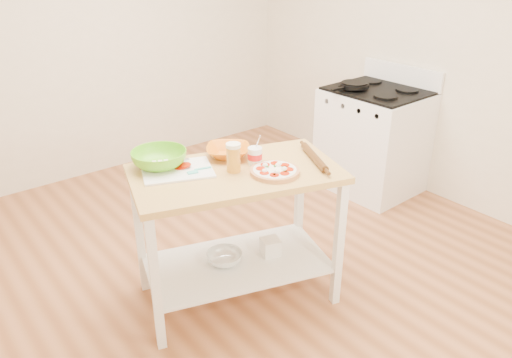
{
  "coord_description": "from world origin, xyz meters",
  "views": [
    {
      "loc": [
        -1.84,
        -2.36,
        2.11
      ],
      "look_at": [
        -0.09,
        -0.16,
        0.77
      ],
      "focal_mm": 35.0,
      "sensor_mm": 36.0,
      "label": 1
    }
  ],
  "objects_px": {
    "prep_island": "(236,208)",
    "knife": "(163,165)",
    "cutting_board": "(177,170)",
    "gas_stove": "(373,140)",
    "shelf_bin": "(270,247)",
    "shelf_glass_bowl": "(225,258)",
    "orange_bowl": "(228,151)",
    "rolling_pin": "(314,157)",
    "green_bowl": "(159,159)",
    "spatula": "(198,170)",
    "yogurt_tub": "(255,156)",
    "skillet": "(354,85)",
    "pizza": "(275,171)",
    "beer_pint": "(233,157)"
  },
  "relations": [
    {
      "from": "skillet",
      "to": "shelf_bin",
      "type": "relative_size",
      "value": 3.58
    },
    {
      "from": "prep_island",
      "to": "skillet",
      "type": "bearing_deg",
      "value": 20.58
    },
    {
      "from": "orange_bowl",
      "to": "green_bowl",
      "type": "bearing_deg",
      "value": 163.66
    },
    {
      "from": "yogurt_tub",
      "to": "shelf_glass_bowl",
      "type": "relative_size",
      "value": 0.82
    },
    {
      "from": "spatula",
      "to": "beer_pint",
      "type": "height_order",
      "value": "beer_pint"
    },
    {
      "from": "knife",
      "to": "gas_stove",
      "type": "bearing_deg",
      "value": 10.74
    },
    {
      "from": "cutting_board",
      "to": "yogurt_tub",
      "type": "relative_size",
      "value": 2.59
    },
    {
      "from": "gas_stove",
      "to": "skillet",
      "type": "distance_m",
      "value": 0.55
    },
    {
      "from": "green_bowl",
      "to": "shelf_glass_bowl",
      "type": "distance_m",
      "value": 0.76
    },
    {
      "from": "prep_island",
      "to": "green_bowl",
      "type": "height_order",
      "value": "green_bowl"
    },
    {
      "from": "shelf_glass_bowl",
      "to": "knife",
      "type": "bearing_deg",
      "value": 133.35
    },
    {
      "from": "prep_island",
      "to": "knife",
      "type": "bearing_deg",
      "value": 136.16
    },
    {
      "from": "green_bowl",
      "to": "cutting_board",
      "type": "bearing_deg",
      "value": -67.37
    },
    {
      "from": "prep_island",
      "to": "orange_bowl",
      "type": "distance_m",
      "value": 0.36
    },
    {
      "from": "prep_island",
      "to": "knife",
      "type": "height_order",
      "value": "knife"
    },
    {
      "from": "gas_stove",
      "to": "spatula",
      "type": "relative_size",
      "value": 7.05
    },
    {
      "from": "spatula",
      "to": "beer_pint",
      "type": "xyz_separation_m",
      "value": [
        0.17,
        -0.11,
        0.07
      ]
    },
    {
      "from": "shelf_bin",
      "to": "rolling_pin",
      "type": "bearing_deg",
      "value": -25.24
    },
    {
      "from": "yogurt_tub",
      "to": "shelf_glass_bowl",
      "type": "height_order",
      "value": "yogurt_tub"
    },
    {
      "from": "prep_island",
      "to": "cutting_board",
      "type": "bearing_deg",
      "value": 142.42
    },
    {
      "from": "gas_stove",
      "to": "orange_bowl",
      "type": "bearing_deg",
      "value": -171.67
    },
    {
      "from": "pizza",
      "to": "yogurt_tub",
      "type": "xyz_separation_m",
      "value": [
        -0.01,
        0.18,
        0.04
      ]
    },
    {
      "from": "gas_stove",
      "to": "rolling_pin",
      "type": "distance_m",
      "value": 1.69
    },
    {
      "from": "prep_island",
      "to": "skillet",
      "type": "xyz_separation_m",
      "value": [
        1.77,
        0.66,
        0.32
      ]
    },
    {
      "from": "prep_island",
      "to": "shelf_bin",
      "type": "xyz_separation_m",
      "value": [
        0.22,
        -0.07,
        -0.33
      ]
    },
    {
      "from": "orange_bowl",
      "to": "pizza",
      "type": "bearing_deg",
      "value": -80.55
    },
    {
      "from": "spatula",
      "to": "shelf_glass_bowl",
      "type": "height_order",
      "value": "spatula"
    },
    {
      "from": "skillet",
      "to": "shelf_glass_bowl",
      "type": "distance_m",
      "value": 2.06
    },
    {
      "from": "gas_stove",
      "to": "rolling_pin",
      "type": "height_order",
      "value": "gas_stove"
    },
    {
      "from": "pizza",
      "to": "shelf_bin",
      "type": "distance_m",
      "value": 0.61
    },
    {
      "from": "pizza",
      "to": "shelf_glass_bowl",
      "type": "bearing_deg",
      "value": 136.49
    },
    {
      "from": "gas_stove",
      "to": "shelf_bin",
      "type": "distance_m",
      "value": 1.82
    },
    {
      "from": "skillet",
      "to": "yogurt_tub",
      "type": "distance_m",
      "value": 1.75
    },
    {
      "from": "pizza",
      "to": "green_bowl",
      "type": "bearing_deg",
      "value": 133.83
    },
    {
      "from": "gas_stove",
      "to": "orange_bowl",
      "type": "relative_size",
      "value": 4.12
    },
    {
      "from": "yogurt_tub",
      "to": "rolling_pin",
      "type": "distance_m",
      "value": 0.37
    },
    {
      "from": "knife",
      "to": "orange_bowl",
      "type": "xyz_separation_m",
      "value": [
        0.4,
        -0.1,
        0.02
      ]
    },
    {
      "from": "orange_bowl",
      "to": "rolling_pin",
      "type": "height_order",
      "value": "orange_bowl"
    },
    {
      "from": "spatula",
      "to": "prep_island",
      "type": "bearing_deg",
      "value": -16.59
    },
    {
      "from": "knife",
      "to": "green_bowl",
      "type": "bearing_deg",
      "value": 112.46
    },
    {
      "from": "spatula",
      "to": "beer_pint",
      "type": "bearing_deg",
      "value": -17.58
    },
    {
      "from": "shelf_bin",
      "to": "shelf_glass_bowl",
      "type": "bearing_deg",
      "value": 159.32
    },
    {
      "from": "orange_bowl",
      "to": "shelf_glass_bowl",
      "type": "xyz_separation_m",
      "value": [
        -0.16,
        -0.16,
        -0.64
      ]
    },
    {
      "from": "orange_bowl",
      "to": "yogurt_tub",
      "type": "relative_size",
      "value": 1.44
    },
    {
      "from": "cutting_board",
      "to": "green_bowl",
      "type": "bearing_deg",
      "value": 134.51
    },
    {
      "from": "green_bowl",
      "to": "orange_bowl",
      "type": "bearing_deg",
      "value": -16.34
    },
    {
      "from": "shelf_glass_bowl",
      "to": "rolling_pin",
      "type": "bearing_deg",
      "value": -22.8
    },
    {
      "from": "gas_stove",
      "to": "spatula",
      "type": "height_order",
      "value": "gas_stove"
    },
    {
      "from": "spatula",
      "to": "green_bowl",
      "type": "relative_size",
      "value": 0.48
    },
    {
      "from": "knife",
      "to": "green_bowl",
      "type": "height_order",
      "value": "green_bowl"
    }
  ]
}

